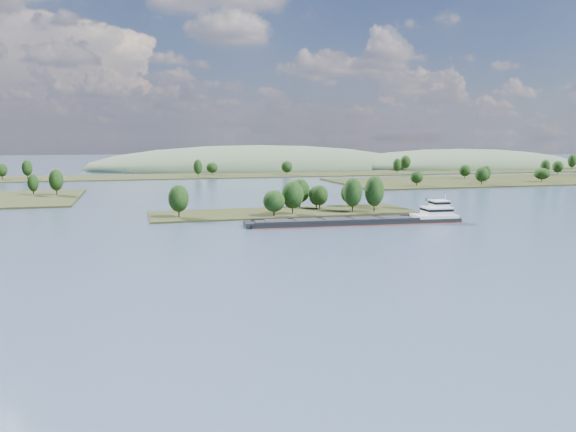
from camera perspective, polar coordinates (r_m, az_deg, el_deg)
name	(u,v)px	position (r m, az deg, el deg)	size (l,w,h in m)	color
ground	(339,240)	(157.48, 5.17, -2.49)	(1800.00, 1800.00, 0.00)	#334359
tree_island	(300,202)	(214.13, 1.26, 1.43)	(100.00, 30.20, 15.07)	black
right_bank	(561,178)	(433.99, 26.02, 3.48)	(320.00, 90.00, 14.45)	black
back_shoreline	(221,175)	(430.49, -6.80, 4.17)	(900.00, 60.00, 15.70)	black
hill_east	(460,167)	(587.21, 17.06, 4.78)	(260.00, 140.00, 36.00)	#41573B
hill_west	(258,168)	(538.07, -3.11, 4.87)	(320.00, 160.00, 44.00)	#41573B
cargo_barge	(369,220)	(189.82, 8.28, -0.38)	(73.97, 13.90, 9.95)	black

